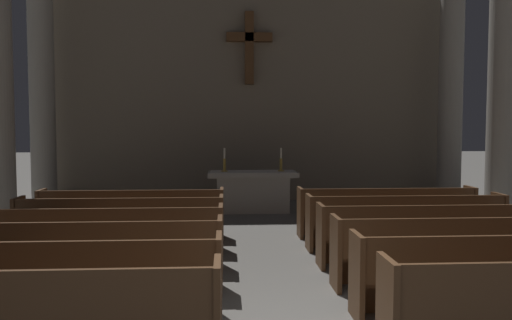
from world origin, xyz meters
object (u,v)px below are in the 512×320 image
object	(u,v)px
pew_right_row_4	(430,234)
altar	(253,190)
pew_right_row_5	(405,222)
column_right_third	(504,56)
pew_left_row_2	(59,282)
pew_right_row_2	(506,274)
candlestick_left	(224,164)
pew_left_row_3	(87,257)
pew_left_row_5	(121,225)
pew_left_row_4	(106,238)
pew_right_row_3	(462,251)
candlestick_right	(281,164)
column_right_fourth	(451,70)
pew_right_row_6	(386,212)
pew_left_row_6	(133,214)
pew_left_row_1	(19,320)
column_left_fourth	(41,67)

from	to	relation	value
pew_right_row_4	altar	distance (m)	5.67
pew_right_row_5	column_right_third	world-z (taller)	column_right_third
pew_left_row_2	column_right_third	world-z (taller)	column_right_third
pew_right_row_2	candlestick_left	size ratio (longest dim) A/B	5.84
pew_left_row_3	pew_left_row_5	world-z (taller)	same
pew_left_row_4	pew_right_row_3	xyz separation A→B (m)	(4.82, -1.05, 0.00)
pew_right_row_3	candlestick_right	world-z (taller)	candlestick_right
pew_right_row_3	column_right_fourth	bearing A→B (deg)	67.31
column_right_fourth	pew_right_row_6	bearing A→B (deg)	-127.41
column_right_third	pew_left_row_6	bearing A→B (deg)	-170.97
candlestick_left	candlestick_right	distance (m)	1.40
pew_left_row_2	pew_right_row_3	distance (m)	4.93
pew_left_row_3	pew_right_row_4	distance (m)	4.93
pew_right_row_6	column_right_fourth	xyz separation A→B (m)	(2.92, 3.82, 3.15)
pew_right_row_2	candlestick_right	world-z (taller)	candlestick_right
pew_left_row_1	pew_right_row_2	xyz separation A→B (m)	(4.82, 1.05, 0.00)
pew_right_row_6	column_right_third	bearing A→B (deg)	22.86
column_left_fourth	pew_left_row_5	bearing A→B (deg)	-59.07
pew_left_row_1	pew_right_row_5	world-z (taller)	same
pew_left_row_4	candlestick_right	xyz separation A→B (m)	(3.11, 5.13, 0.71)
pew_left_row_1	pew_left_row_3	distance (m)	2.11
pew_right_row_3	column_left_fourth	size ratio (longest dim) A/B	0.46
altar	candlestick_left	world-z (taller)	candlestick_left
altar	candlestick_right	world-z (taller)	candlestick_right
column_right_fourth	candlestick_right	bearing A→B (deg)	-170.24
candlestick_left	column_left_fourth	bearing A→B (deg)	170.24
column_right_fourth	pew_left_row_6	bearing A→B (deg)	-153.75
pew_right_row_5	pew_right_row_6	bearing A→B (deg)	90.00
pew_left_row_2	pew_right_row_5	distance (m)	5.77
pew_left_row_2	column_left_fourth	size ratio (longest dim) A/B	0.46
pew_left_row_3	pew_left_row_6	distance (m)	3.16
pew_right_row_3	pew_right_row_6	size ratio (longest dim) A/B	1.00
pew_left_row_3	column_left_fourth	world-z (taller)	column_left_fourth
pew_left_row_2	column_right_fourth	xyz separation A→B (m)	(7.74, 8.04, 3.15)
pew_right_row_5	column_right_fourth	xyz separation A→B (m)	(2.92, 4.87, 3.15)
pew_left_row_1	candlestick_left	bearing A→B (deg)	78.35
pew_left_row_5	column_right_fourth	bearing A→B (deg)	32.19
column_right_fourth	candlestick_left	world-z (taller)	column_right_fourth
candlestick_right	pew_left_row_6	bearing A→B (deg)	-135.84
pew_right_row_4	column_left_fourth	world-z (taller)	column_left_fourth
pew_left_row_3	column_right_fourth	world-z (taller)	column_right_fourth
candlestick_right	pew_right_row_3	bearing A→B (deg)	-74.55
column_right_third	column_left_fourth	xyz separation A→B (m)	(-10.66, 2.59, 0.00)
altar	pew_right_row_4	bearing A→B (deg)	-64.84
pew_right_row_5	candlestick_right	distance (m)	4.48
pew_right_row_3	candlestick_right	bearing A→B (deg)	105.45
pew_left_row_6	column_right_fourth	distance (m)	9.19
pew_left_row_1	column_right_third	distance (m)	10.59
pew_right_row_6	pew_left_row_1	bearing A→B (deg)	-132.42
pew_left_row_1	altar	distance (m)	8.64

